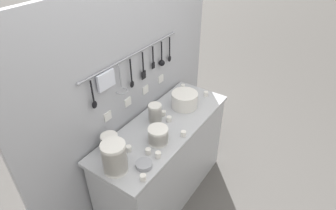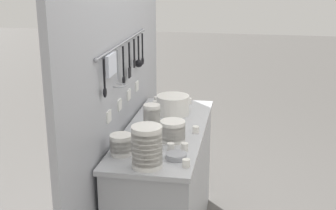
{
  "view_description": "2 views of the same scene",
  "coord_description": "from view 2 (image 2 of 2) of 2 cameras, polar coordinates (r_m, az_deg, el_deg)",
  "views": [
    {
      "loc": [
        -1.51,
        -1.06,
        2.34
      ],
      "look_at": [
        0.05,
        -0.01,
        1.04
      ],
      "focal_mm": 30.0,
      "sensor_mm": 36.0,
      "label": 1
    },
    {
      "loc": [
        -2.87,
        -0.53,
        1.95
      ],
      "look_at": [
        -0.07,
        -0.03,
        1.06
      ],
      "focal_mm": 50.0,
      "sensor_mm": 36.0,
      "label": 2
    }
  ],
  "objects": [
    {
      "name": "plate_stack",
      "position": [
        3.4,
        0.67,
        0.03
      ],
      "size": [
        0.24,
        0.24,
        0.14
      ],
      "color": "silver",
      "rests_on": "counter"
    },
    {
      "name": "cup_front_left",
      "position": [
        2.78,
        0.35,
        -5.1
      ],
      "size": [
        0.04,
        0.04,
        0.04
      ],
      "color": "silver",
      "rests_on": "counter"
    },
    {
      "name": "bowl_stack_back_corner",
      "position": [
        3.11,
        -1.97,
        -1.41
      ],
      "size": [
        0.11,
        0.11,
        0.17
      ],
      "color": "silver",
      "rests_on": "counter"
    },
    {
      "name": "counter",
      "position": [
        3.29,
        -0.38,
        -10.06
      ],
      "size": [
        1.4,
        0.53,
        0.87
      ],
      "color": "#ADAFB5",
      "rests_on": "ground"
    },
    {
      "name": "cup_back_left",
      "position": [
        3.69,
        -1.39,
        0.66
      ],
      "size": [
        0.04,
        0.04,
        0.04
      ],
      "color": "silver",
      "rests_on": "counter"
    },
    {
      "name": "cup_edge_near",
      "position": [
        3.59,
        -1.54,
        0.15
      ],
      "size": [
        0.04,
        0.04,
        0.04
      ],
      "color": "silver",
      "rests_on": "counter"
    },
    {
      "name": "bowl_stack_tall_left",
      "position": [
        2.53,
        -2.59,
        -5.11
      ],
      "size": [
        0.17,
        0.17,
        0.23
      ],
      "color": "silver",
      "rests_on": "counter"
    },
    {
      "name": "cup_back_right",
      "position": [
        3.22,
        -1.39,
        -1.86
      ],
      "size": [
        0.04,
        0.04,
        0.04
      ],
      "color": "silver",
      "rests_on": "counter"
    },
    {
      "name": "cup_beside_plates",
      "position": [
        2.56,
        2.24,
        -7.09
      ],
      "size": [
        0.04,
        0.04,
        0.04
      ],
      "color": "silver",
      "rests_on": "counter"
    },
    {
      "name": "steel_mixing_bowl",
      "position": [
        2.67,
        1.01,
        -6.24
      ],
      "size": [
        0.12,
        0.12,
        0.03
      ],
      "color": "#93969E",
      "rests_on": "counter"
    },
    {
      "name": "cup_by_caddy",
      "position": [
        3.66,
        2.57,
        0.5
      ],
      "size": [
        0.04,
        0.04,
        0.04
      ],
      "color": "silver",
      "rests_on": "counter"
    },
    {
      "name": "cup_mid_row",
      "position": [
        2.78,
        2.04,
        -5.11
      ],
      "size": [
        0.04,
        0.04,
        0.04
      ],
      "color": "silver",
      "rests_on": "counter"
    },
    {
      "name": "bowl_stack_nested_right",
      "position": [
        2.9,
        0.57,
        -3.2
      ],
      "size": [
        0.16,
        0.16,
        0.13
      ],
      "color": "silver",
      "rests_on": "counter"
    },
    {
      "name": "cup_front_right",
      "position": [
        3.05,
        3.4,
        -3.01
      ],
      "size": [
        0.04,
        0.04,
        0.04
      ],
      "color": "silver",
      "rests_on": "counter"
    },
    {
      "name": "bowl_stack_short_front",
      "position": [
        2.72,
        -5.75,
        -4.83
      ],
      "size": [
        0.13,
        0.13,
        0.12
      ],
      "color": "silver",
      "rests_on": "counter"
    },
    {
      "name": "cup_edge_far",
      "position": [
        3.17,
        -0.0,
        -2.2
      ],
      "size": [
        0.04,
        0.04,
        0.04
      ],
      "color": "silver",
      "rests_on": "counter"
    },
    {
      "name": "cup_centre",
      "position": [
        2.75,
        -2.71,
        -5.36
      ],
      "size": [
        0.04,
        0.04,
        0.04
      ],
      "color": "silver",
      "rests_on": "counter"
    },
    {
      "name": "back_wall",
      "position": [
        3.14,
        -5.74,
        -0.58
      ],
      "size": [
        2.2,
        0.11,
        1.97
      ],
      "color": "#A8AAB2",
      "rests_on": "ground"
    }
  ]
}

